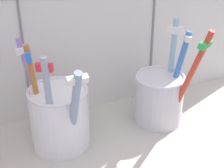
# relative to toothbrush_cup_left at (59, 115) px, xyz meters

# --- Properties ---
(counter_slab) EXTENTS (0.64, 0.22, 0.02)m
(counter_slab) POSITION_rel_toothbrush_cup_left_xyz_m (0.08, -0.03, -0.06)
(counter_slab) COLOR #BCB7AD
(counter_slab) RESTS_ON ground
(toothbrush_cup_left) EXTENTS (0.09, 0.12, 0.16)m
(toothbrush_cup_left) POSITION_rel_toothbrush_cup_left_xyz_m (0.00, 0.00, 0.00)
(toothbrush_cup_left) COLOR white
(toothbrush_cup_left) RESTS_ON counter_slab
(toothbrush_cup_right) EXTENTS (0.08, 0.11, 0.17)m
(toothbrush_cup_right) POSITION_rel_toothbrush_cup_left_xyz_m (0.16, 0.00, -0.00)
(toothbrush_cup_right) COLOR silver
(toothbrush_cup_right) RESTS_ON counter_slab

